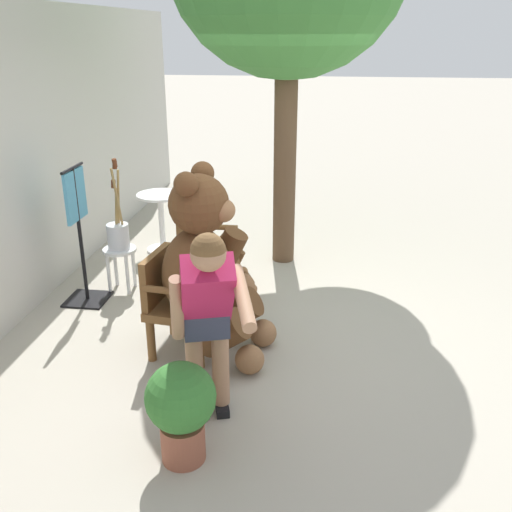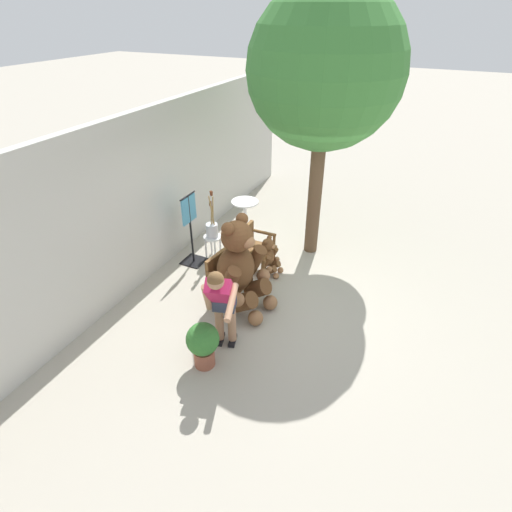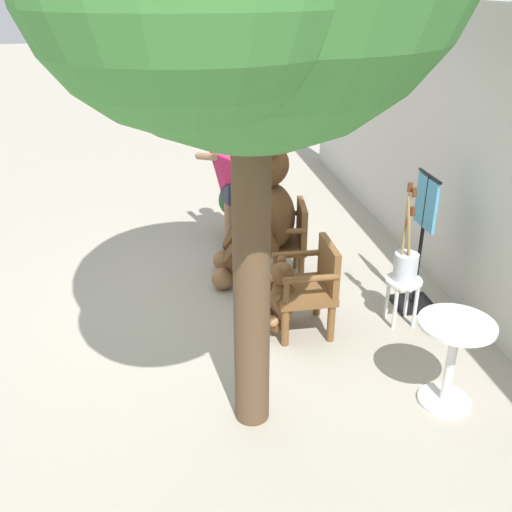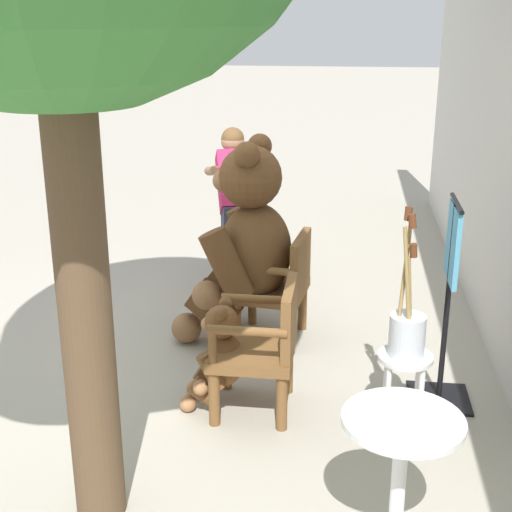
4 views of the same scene
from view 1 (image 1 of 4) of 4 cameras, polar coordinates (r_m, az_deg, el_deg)
The scene contains 12 objects.
ground_plane at distance 5.31m, azimuth 1.40°, elevation -6.85°, with size 60.00×60.00×0.00m, color #A8A091.
back_wall at distance 5.57m, azimuth -24.07°, elevation 8.06°, with size 10.00×0.16×2.80m, color beige.
wooden_chair_left at distance 4.77m, azimuth -7.91°, elevation -4.34°, with size 0.62×0.59×0.86m.
wooden_chair_right at distance 5.69m, azimuth -5.23°, elevation 0.24°, with size 0.56×0.52×0.86m.
teddy_bear_large at distance 4.56m, azimuth -4.94°, elevation -1.11°, with size 0.97×0.95×1.59m.
teddy_bear_small at distance 5.68m, azimuth -2.43°, elevation -0.87°, with size 0.44×0.41×0.73m.
person_visitor at distance 3.65m, azimuth -4.90°, elevation -5.21°, with size 0.78×0.63×1.48m.
white_stool at distance 6.01m, azimuth -13.42°, elevation -0.19°, with size 0.34×0.34×0.46m.
brush_bucket at distance 5.92m, azimuth -13.63°, elevation 2.35°, with size 0.22×0.22×0.93m.
round_side_table at distance 6.98m, azimuth -9.45°, elevation 3.99°, with size 0.56×0.56×0.72m.
potted_plant at distance 3.63m, azimuth -7.50°, elevation -14.64°, with size 0.44×0.44×0.68m.
clothing_display_stand at distance 5.74m, azimuth -17.21°, elevation 2.24°, with size 0.44×0.40×1.36m.
Camera 1 is at (-4.64, -0.47, 2.54)m, focal length 40.00 mm.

